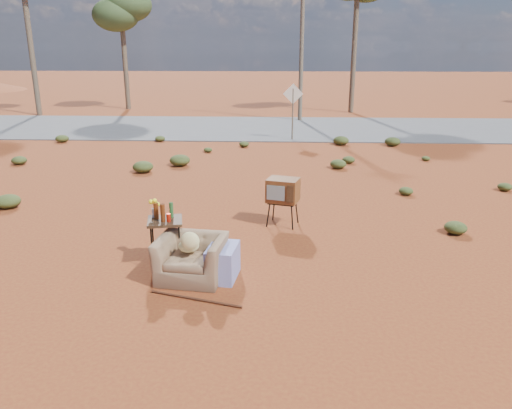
{
  "coord_description": "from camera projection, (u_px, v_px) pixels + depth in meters",
  "views": [
    {
      "loc": [
        0.99,
        -7.62,
        3.53
      ],
      "look_at": [
        0.59,
        0.98,
        0.8
      ],
      "focal_mm": 35.0,
      "sensor_mm": 36.0,
      "label": 1
    }
  ],
  "objects": [
    {
      "name": "highway",
      "position": [
        258.0,
        128.0,
        22.64
      ],
      "size": [
        140.0,
        7.0,
        0.04
      ],
      "primitive_type": "cube",
      "color": "#565659",
      "rests_on": "ground"
    },
    {
      "name": "side_table",
      "position": [
        162.0,
        218.0,
        8.24
      ],
      "size": [
        0.66,
        0.66,
        1.12
      ],
      "rotation": [
        0.0,
        0.0,
        0.2
      ],
      "color": "#3A2615",
      "rests_on": "ground"
    },
    {
      "name": "tv_unit",
      "position": [
        283.0,
        191.0,
        10.13
      ],
      "size": [
        0.72,
        0.64,
        0.99
      ],
      "rotation": [
        0.0,
        0.0,
        -0.28
      ],
      "color": "black",
      "rests_on": "ground"
    },
    {
      "name": "ground",
      "position": [
        218.0,
        267.0,
        8.36
      ],
      "size": [
        140.0,
        140.0,
        0.0
      ],
      "primitive_type": "plane",
      "color": "brown",
      "rests_on": "ground"
    },
    {
      "name": "armchair",
      "position": [
        197.0,
        253.0,
        7.85
      ],
      "size": [
        1.31,
        0.8,
        0.91
      ],
      "rotation": [
        0.0,
        0.0,
        -0.12
      ],
      "color": "brown",
      "rests_on": "ground"
    },
    {
      "name": "road_sign",
      "position": [
        293.0,
        102.0,
        19.27
      ],
      "size": [
        0.78,
        0.06,
        2.19
      ],
      "color": "brown",
      "rests_on": "ground"
    },
    {
      "name": "eucalyptus_near_left",
      "position": [
        121.0,
        11.0,
        28.03
      ],
      "size": [
        3.2,
        3.2,
        6.6
      ],
      "color": "brown",
      "rests_on": "ground"
    },
    {
      "name": "scrub_patch",
      "position": [
        206.0,
        188.0,
        12.56
      ],
      "size": [
        17.49,
        8.07,
        0.33
      ],
      "color": "#3F4D21",
      "rests_on": "ground"
    },
    {
      "name": "rusty_bar",
      "position": [
        196.0,
        299.0,
        7.26
      ],
      "size": [
        1.4,
        0.45,
        0.04
      ],
      "primitive_type": "cylinder",
      "rotation": [
        0.0,
        1.57,
        -0.29
      ],
      "color": "#502415",
      "rests_on": "ground"
    },
    {
      "name": "utility_pole_center",
      "position": [
        302.0,
        33.0,
        23.69
      ],
      "size": [
        1.4,
        0.2,
        8.0
      ],
      "color": "brown",
      "rests_on": "ground"
    }
  ]
}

